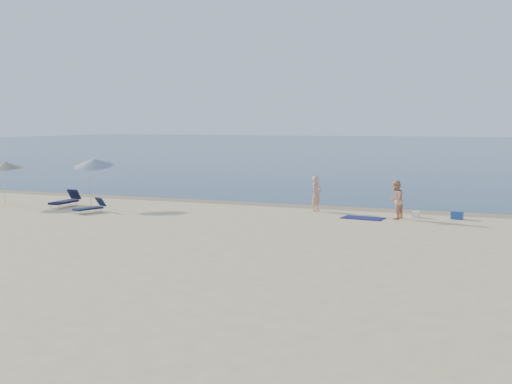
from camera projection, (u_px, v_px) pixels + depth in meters
ground at (26, 313)px, 13.96m from camera, size 160.00×160.00×0.00m
sea at (445, 147)px, 106.52m from camera, size 240.00×160.00×0.01m
wet_sand_strip at (297, 206)px, 31.92m from camera, size 240.00×1.60×0.00m
person_left at (316, 194)px, 29.90m from camera, size 0.53×0.68×1.66m
person_right at (396, 200)px, 27.47m from camera, size 0.81×0.94×1.66m
beach_towel at (363, 218)px, 27.72m from camera, size 1.87×1.18×0.03m
white_bag at (416, 214)px, 27.96m from camera, size 0.34×0.30×0.27m
blue_cooler at (457, 215)px, 27.49m from camera, size 0.52×0.40×0.34m
umbrella_near at (94, 162)px, 31.69m from camera, size 2.29×2.31×2.56m
umbrella_far at (5, 165)px, 32.24m from camera, size 1.90×1.92×2.27m
lounger_left at (66, 201)px, 31.58m from camera, size 0.62×1.84×0.81m
lounger_right at (90, 207)px, 29.48m from camera, size 1.00×1.60×0.67m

